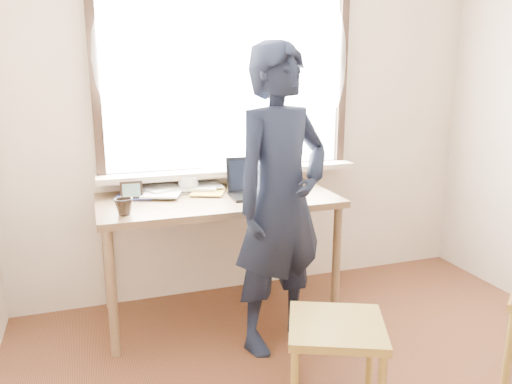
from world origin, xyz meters
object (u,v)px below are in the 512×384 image
object	(u,v)px
desk	(218,209)
mug_dark	(124,207)
laptop	(255,186)
work_chair	(336,337)
mug_white	(188,184)
person	(281,201)

from	to	relation	value
desk	mug_dark	world-z (taller)	mug_dark
desk	laptop	world-z (taller)	laptop
mug_dark	work_chair	bearing A→B (deg)	-46.05
desk	mug_white	xyz separation A→B (m)	(-0.15, 0.21, 0.14)
laptop	mug_dark	distance (m)	0.89
laptop	mug_white	world-z (taller)	laptop
mug_dark	work_chair	world-z (taller)	mug_dark
desk	mug_dark	xyz separation A→B (m)	(-0.61, -0.23, 0.13)
laptop	mug_dark	world-z (taller)	laptop
mug_white	laptop	bearing A→B (deg)	-30.88
mug_white	person	world-z (taller)	person
mug_dark	work_chair	size ratio (longest dim) A/B	0.18
mug_white	person	bearing A→B (deg)	-60.11
laptop	mug_white	distance (m)	0.47
mug_dark	desk	bearing A→B (deg)	20.94
work_chair	person	xyz separation A→B (m)	(-0.03, 0.67, 0.51)
mug_white	person	xyz separation A→B (m)	(0.40, -0.70, 0.02)
desk	work_chair	xyz separation A→B (m)	(0.28, -1.15, -0.35)
desk	mug_white	bearing A→B (deg)	125.36
work_chair	person	distance (m)	0.84
laptop	mug_dark	size ratio (longest dim) A/B	3.52
mug_white	mug_dark	bearing A→B (deg)	-135.95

